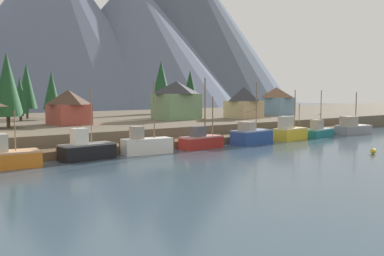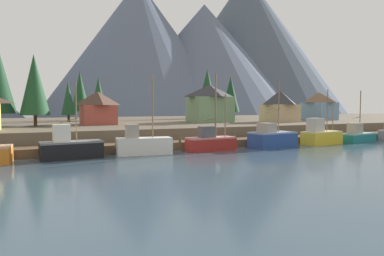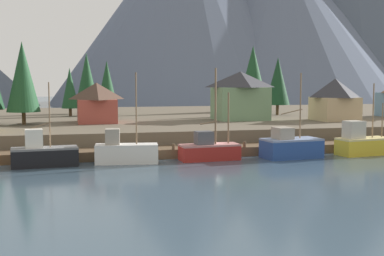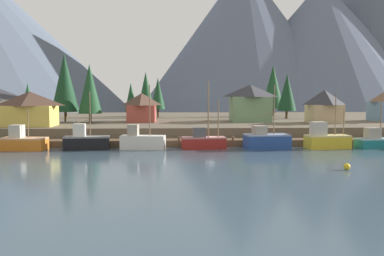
{
  "view_description": "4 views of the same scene",
  "coord_description": "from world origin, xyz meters",
  "px_view_note": "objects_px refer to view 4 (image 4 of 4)",
  "views": [
    {
      "loc": [
        -38.06,
        -49.15,
        7.88
      ],
      "look_at": [
        -0.16,
        1.05,
        2.61
      ],
      "focal_mm": 41.72,
      "sensor_mm": 36.0,
      "label": 1
    },
    {
      "loc": [
        -20.58,
        -40.4,
        5.57
      ],
      "look_at": [
        -1.46,
        2.17,
        2.64
      ],
      "focal_mm": 32.71,
      "sensor_mm": 36.0,
      "label": 2
    },
    {
      "loc": [
        -14.83,
        -53.12,
        8.38
      ],
      "look_at": [
        -1.68,
        1.39,
        3.15
      ],
      "focal_mm": 48.11,
      "sensor_mm": 36.0,
      "label": 3
    },
    {
      "loc": [
        -4.61,
        -60.26,
        7.85
      ],
      "look_at": [
        -2.05,
        1.31,
        2.75
      ],
      "focal_mm": 38.54,
      "sensor_mm": 36.0,
      "label": 4
    }
  ],
  "objects_px": {
    "house_tan": "(324,106)",
    "channel_buoy": "(347,167)",
    "fishing_boat_red": "(203,141)",
    "conifer_near_left": "(28,97)",
    "conifer_near_right": "(287,92)",
    "fishing_boat_teal": "(377,141)",
    "fishing_boat_white": "(142,141)",
    "house_red": "(142,107)",
    "conifer_mid_left": "(90,89)",
    "conifer_far_left": "(131,97)",
    "fishing_boat_yellow": "(326,139)",
    "conifer_back_left": "(158,93)",
    "conifer_mid_right": "(273,87)",
    "fishing_boat_blue": "(266,140)",
    "conifer_back_right": "(146,90)",
    "house_green": "(250,103)",
    "fishing_boat_black": "(86,141)",
    "house_yellow": "(30,108)",
    "house_white": "(1,105)",
    "fishing_boat_orange": "(22,142)",
    "conifer_centre": "(65,83)"
  },
  "relations": [
    {
      "from": "fishing_boat_red",
      "to": "conifer_near_left",
      "type": "bearing_deg",
      "value": 133.16
    },
    {
      "from": "house_tan",
      "to": "channel_buoy",
      "type": "bearing_deg",
      "value": -106.27
    },
    {
      "from": "fishing_boat_teal",
      "to": "fishing_boat_blue",
      "type": "bearing_deg",
      "value": 171.53
    },
    {
      "from": "house_tan",
      "to": "house_red",
      "type": "xyz_separation_m",
      "value": [
        -33.99,
        4.57,
        -0.3
      ]
    },
    {
      "from": "fishing_boat_yellow",
      "to": "house_white",
      "type": "distance_m",
      "value": 58.97
    },
    {
      "from": "fishing_boat_teal",
      "to": "fishing_boat_white",
      "type": "bearing_deg",
      "value": 170.17
    },
    {
      "from": "house_red",
      "to": "conifer_mid_left",
      "type": "distance_m",
      "value": 10.31
    },
    {
      "from": "fishing_boat_black",
      "to": "conifer_mid_left",
      "type": "xyz_separation_m",
      "value": [
        -3.31,
        19.64,
        7.64
      ]
    },
    {
      "from": "fishing_boat_orange",
      "to": "fishing_boat_red",
      "type": "bearing_deg",
      "value": 5.32
    },
    {
      "from": "fishing_boat_yellow",
      "to": "channel_buoy",
      "type": "relative_size",
      "value": 11.44
    },
    {
      "from": "fishing_boat_red",
      "to": "house_green",
      "type": "distance_m",
      "value": 24.0
    },
    {
      "from": "conifer_centre",
      "to": "fishing_boat_orange",
      "type": "bearing_deg",
      "value": -90.87
    },
    {
      "from": "fishing_boat_white",
      "to": "house_tan",
      "type": "relative_size",
      "value": 1.49
    },
    {
      "from": "fishing_boat_blue",
      "to": "conifer_mid_left",
      "type": "height_order",
      "value": "conifer_mid_left"
    },
    {
      "from": "house_tan",
      "to": "conifer_mid_left",
      "type": "height_order",
      "value": "conifer_mid_left"
    },
    {
      "from": "fishing_boat_teal",
      "to": "conifer_far_left",
      "type": "height_order",
      "value": "conifer_far_left"
    },
    {
      "from": "house_yellow",
      "to": "channel_buoy",
      "type": "relative_size",
      "value": 11.87
    },
    {
      "from": "fishing_boat_black",
      "to": "fishing_boat_blue",
      "type": "height_order",
      "value": "fishing_boat_blue"
    },
    {
      "from": "fishing_boat_red",
      "to": "house_tan",
      "type": "height_order",
      "value": "fishing_boat_red"
    },
    {
      "from": "house_green",
      "to": "conifer_back_right",
      "type": "bearing_deg",
      "value": 137.92
    },
    {
      "from": "fishing_boat_yellow",
      "to": "conifer_mid_left",
      "type": "distance_m",
      "value": 43.4
    },
    {
      "from": "fishing_boat_orange",
      "to": "conifer_near_right",
      "type": "bearing_deg",
      "value": 37.58
    },
    {
      "from": "channel_buoy",
      "to": "house_white",
      "type": "bearing_deg",
      "value": 143.21
    },
    {
      "from": "house_red",
      "to": "conifer_mid_right",
      "type": "height_order",
      "value": "conifer_mid_right"
    },
    {
      "from": "conifer_near_right",
      "to": "house_green",
      "type": "bearing_deg",
      "value": -138.64
    },
    {
      "from": "conifer_near_left",
      "to": "house_white",
      "type": "bearing_deg",
      "value": -91.39
    },
    {
      "from": "fishing_boat_yellow",
      "to": "conifer_back_left",
      "type": "xyz_separation_m",
      "value": [
        -25.69,
        35.89,
        6.67
      ]
    },
    {
      "from": "conifer_near_left",
      "to": "conifer_back_right",
      "type": "height_order",
      "value": "conifer_back_right"
    },
    {
      "from": "house_tan",
      "to": "conifer_back_left",
      "type": "relative_size",
      "value": 0.67
    },
    {
      "from": "fishing_boat_blue",
      "to": "house_white",
      "type": "relative_size",
      "value": 1.2
    },
    {
      "from": "conifer_back_right",
      "to": "conifer_mid_right",
      "type": "bearing_deg",
      "value": -1.17
    },
    {
      "from": "fishing_boat_black",
      "to": "conifer_near_left",
      "type": "height_order",
      "value": "conifer_near_left"
    },
    {
      "from": "house_yellow",
      "to": "house_green",
      "type": "bearing_deg",
      "value": 14.8
    },
    {
      "from": "house_tan",
      "to": "fishing_boat_blue",
      "type": "bearing_deg",
      "value": -130.67
    },
    {
      "from": "fishing_boat_white",
      "to": "channel_buoy",
      "type": "relative_size",
      "value": 13.07
    },
    {
      "from": "conifer_far_left",
      "to": "fishing_boat_black",
      "type": "bearing_deg",
      "value": -94.54
    },
    {
      "from": "fishing_boat_white",
      "to": "conifer_near_right",
      "type": "height_order",
      "value": "conifer_near_right"
    },
    {
      "from": "fishing_boat_red",
      "to": "fishing_boat_blue",
      "type": "distance_m",
      "value": 9.01
    },
    {
      "from": "house_yellow",
      "to": "conifer_centre",
      "type": "relative_size",
      "value": 0.63
    },
    {
      "from": "fishing_boat_white",
      "to": "conifer_near_right",
      "type": "distance_m",
      "value": 41.8
    },
    {
      "from": "fishing_boat_orange",
      "to": "fishing_boat_yellow",
      "type": "bearing_deg",
      "value": 4.47
    },
    {
      "from": "fishing_boat_blue",
      "to": "conifer_centre",
      "type": "relative_size",
      "value": 0.7
    },
    {
      "from": "conifer_mid_right",
      "to": "fishing_boat_white",
      "type": "bearing_deg",
      "value": -125.37
    },
    {
      "from": "house_white",
      "to": "house_green",
      "type": "height_order",
      "value": "house_green"
    },
    {
      "from": "fishing_boat_red",
      "to": "conifer_far_left",
      "type": "height_order",
      "value": "conifer_far_left"
    },
    {
      "from": "house_tan",
      "to": "house_green",
      "type": "relative_size",
      "value": 0.79
    },
    {
      "from": "conifer_near_right",
      "to": "house_tan",
      "type": "bearing_deg",
      "value": -75.03
    },
    {
      "from": "house_red",
      "to": "conifer_back_right",
      "type": "xyz_separation_m",
      "value": [
        -0.59,
        19.54,
        3.43
      ]
    },
    {
      "from": "house_green",
      "to": "house_tan",
      "type": "bearing_deg",
      "value": -19.5
    },
    {
      "from": "conifer_near_left",
      "to": "conifer_back_left",
      "type": "relative_size",
      "value": 0.85
    }
  ]
}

